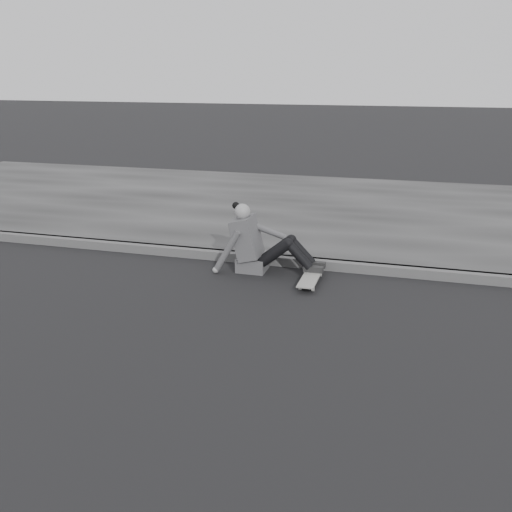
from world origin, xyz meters
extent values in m
cube|color=#323232|center=(0.00, 5.60, 0.06)|extent=(24.00, 6.00, 0.12)
cylinder|color=#A8A8A3|center=(-2.48, 1.76, 0.03)|extent=(0.03, 0.05, 0.05)
cylinder|color=#A8A8A3|center=(-2.33, 1.76, 0.03)|extent=(0.03, 0.05, 0.05)
cylinder|color=#A8A8A3|center=(-2.48, 2.28, 0.03)|extent=(0.03, 0.05, 0.05)
cylinder|color=#A8A8A3|center=(-2.33, 2.28, 0.03)|extent=(0.03, 0.05, 0.05)
cube|color=#2D2D30|center=(-2.41, 1.76, 0.06)|extent=(0.16, 0.04, 0.03)
cube|color=#2D2D30|center=(-2.41, 2.28, 0.06)|extent=(0.16, 0.04, 0.03)
cube|color=gray|center=(-2.41, 2.02, 0.08)|extent=(0.20, 0.78, 0.02)
cube|color=#48474A|center=(-3.21, 2.27, 0.09)|extent=(0.36, 0.34, 0.18)
cube|color=#48474A|center=(-3.28, 2.27, 0.43)|extent=(0.37, 0.40, 0.57)
cube|color=#48474A|center=(-3.41, 2.27, 0.55)|extent=(0.14, 0.30, 0.20)
cylinder|color=gray|center=(-3.33, 2.27, 0.67)|extent=(0.09, 0.09, 0.08)
sphere|color=gray|center=(-3.34, 2.27, 0.76)|extent=(0.20, 0.20, 0.20)
sphere|color=black|center=(-3.43, 2.29, 0.83)|extent=(0.09, 0.09, 0.09)
cylinder|color=black|center=(-2.89, 2.18, 0.28)|extent=(0.43, 0.13, 0.39)
cylinder|color=black|center=(-2.89, 2.36, 0.28)|extent=(0.43, 0.13, 0.39)
cylinder|color=black|center=(-2.59, 2.18, 0.28)|extent=(0.35, 0.11, 0.36)
cylinder|color=black|center=(-2.59, 2.36, 0.28)|extent=(0.35, 0.11, 0.36)
sphere|color=black|center=(-2.73, 2.18, 0.42)|extent=(0.13, 0.13, 0.13)
sphere|color=black|center=(-2.73, 2.36, 0.42)|extent=(0.13, 0.13, 0.13)
cube|color=black|center=(-2.41, 2.18, 0.12)|extent=(0.24, 0.08, 0.07)
cube|color=black|center=(-2.41, 2.36, 0.12)|extent=(0.24, 0.08, 0.07)
cylinder|color=#48474A|center=(-3.48, 2.06, 0.29)|extent=(0.38, 0.08, 0.58)
sphere|color=gray|center=(-3.63, 2.05, 0.04)|extent=(0.08, 0.08, 0.08)
cylinder|color=#48474A|center=(-3.04, 2.43, 0.49)|extent=(0.48, 0.08, 0.21)
camera|label=1|loc=(-1.31, -4.33, 2.42)|focal=40.00mm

